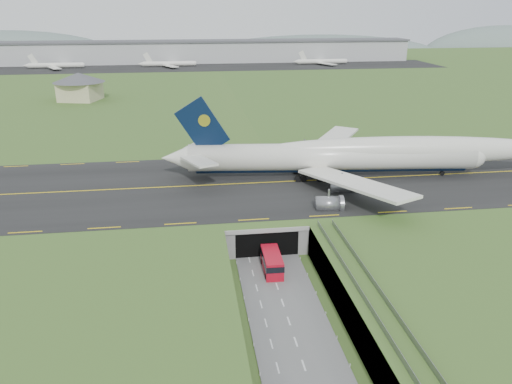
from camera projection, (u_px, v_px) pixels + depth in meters
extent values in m
plane|color=#3B6127|center=(274.00, 278.00, 87.29)|extent=(900.00, 900.00, 0.00)
cube|color=gray|center=(274.00, 263.00, 86.24)|extent=(800.00, 800.00, 6.00)
cube|color=slate|center=(282.00, 302.00, 80.29)|extent=(12.00, 75.00, 0.20)
cube|color=black|center=(250.00, 183.00, 115.77)|extent=(800.00, 44.00, 0.18)
cube|color=gray|center=(259.00, 208.00, 102.99)|extent=(16.00, 22.00, 1.00)
cube|color=gray|center=(225.00, 221.00, 102.97)|extent=(2.00, 22.00, 6.00)
cube|color=gray|center=(292.00, 218.00, 104.76)|extent=(2.00, 22.00, 6.00)
cube|color=black|center=(262.00, 232.00, 99.40)|extent=(12.00, 12.00, 5.00)
cube|color=#A8A8A3|center=(267.00, 230.00, 92.70)|extent=(17.00, 0.50, 0.80)
cube|color=#A8A8A3|center=(375.00, 304.00, 69.50)|extent=(3.00, 53.00, 0.50)
cube|color=gray|center=(366.00, 300.00, 69.06)|extent=(0.06, 53.00, 1.00)
cube|color=gray|center=(385.00, 299.00, 69.41)|extent=(0.06, 53.00, 1.00)
cylinder|color=#A8A8A3|center=(400.00, 367.00, 61.73)|extent=(0.90, 0.90, 5.60)
cylinder|color=#A8A8A3|center=(367.00, 312.00, 72.87)|extent=(0.90, 0.90, 5.60)
cylinder|color=#A8A8A3|center=(343.00, 271.00, 84.00)|extent=(0.90, 0.90, 5.60)
cylinder|color=silver|center=(332.00, 157.00, 118.44)|extent=(68.13, 13.50, 6.38)
sphere|color=silver|center=(472.00, 155.00, 119.44)|extent=(6.88, 6.88, 6.26)
cone|color=silver|center=(176.00, 158.00, 117.36)|extent=(7.58, 6.77, 6.06)
ellipsoid|color=silver|center=(409.00, 150.00, 118.48)|extent=(73.44, 13.56, 6.70)
ellipsoid|color=black|center=(469.00, 152.00, 119.13)|extent=(4.74, 3.25, 2.23)
cylinder|color=black|center=(331.00, 167.00, 119.31)|extent=(64.36, 9.46, 2.68)
cube|color=silver|center=(329.00, 143.00, 133.79)|extent=(23.24, 28.28, 2.68)
cube|color=silver|center=(203.00, 143.00, 124.01)|extent=(9.87, 11.61, 1.02)
cube|color=silver|center=(354.00, 183.00, 103.91)|extent=(18.52, 30.15, 2.68)
cube|color=silver|center=(199.00, 161.00, 110.01)|extent=(8.27, 11.86, 1.02)
cube|color=black|center=(202.00, 127.00, 114.93)|extent=(12.68, 1.93, 14.12)
cylinder|color=gold|center=(204.00, 120.00, 114.42)|extent=(2.85, 0.99, 2.79)
cylinder|color=slate|center=(327.00, 161.00, 128.77)|extent=(5.50, 3.82, 3.29)
cylinder|color=slate|center=(304.00, 151.00, 138.43)|extent=(5.50, 3.82, 3.29)
cylinder|color=slate|center=(341.00, 186.00, 111.03)|extent=(5.50, 3.82, 3.29)
cylinder|color=slate|center=(328.00, 204.00, 101.08)|extent=(5.50, 3.82, 3.29)
cylinder|color=black|center=(442.00, 173.00, 120.79)|extent=(1.14, 0.61, 1.10)
cube|color=black|center=(312.00, 174.00, 119.81)|extent=(6.69, 7.57, 1.40)
cube|color=#B20B1E|center=(272.00, 262.00, 88.99)|extent=(3.26, 8.31, 3.30)
cube|color=black|center=(272.00, 259.00, 88.76)|extent=(3.33, 8.43, 1.10)
cube|color=black|center=(272.00, 269.00, 89.47)|extent=(3.03, 7.76, 0.55)
cylinder|color=black|center=(266.00, 277.00, 86.72)|extent=(0.41, 1.00, 0.99)
cylinder|color=black|center=(262.00, 261.00, 91.83)|extent=(0.41, 1.00, 0.99)
cylinder|color=black|center=(282.00, 276.00, 87.02)|extent=(0.41, 1.00, 0.99)
cylinder|color=black|center=(277.00, 261.00, 92.14)|extent=(0.41, 1.00, 0.99)
cube|color=#C8C090|center=(80.00, 91.00, 216.36)|extent=(18.24, 18.24, 7.93)
cone|color=#4C4C51|center=(79.00, 77.00, 214.27)|extent=(26.75, 26.75, 3.97)
cube|color=#B2B2B2|center=(204.00, 52.00, 360.91)|extent=(300.00, 22.00, 15.00)
cube|color=#4C4C51|center=(204.00, 41.00, 358.28)|extent=(302.00, 24.00, 1.20)
cube|color=black|center=(206.00, 67.00, 335.65)|extent=(320.00, 50.00, 0.08)
cylinder|color=silver|center=(56.00, 65.00, 327.05)|extent=(34.00, 3.20, 3.20)
cylinder|color=silver|center=(169.00, 64.00, 336.43)|extent=(34.00, 3.20, 3.20)
cylinder|color=silver|center=(322.00, 61.00, 349.99)|extent=(34.00, 3.20, 3.20)
ellipsoid|color=slate|center=(6.00, 62.00, 464.65)|extent=(220.00, 77.00, 56.00)
ellipsoid|color=slate|center=(319.00, 57.00, 502.99)|extent=(260.00, 91.00, 44.00)
ellipsoid|color=slate|center=(502.00, 55.00, 528.56)|extent=(180.00, 63.00, 60.00)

